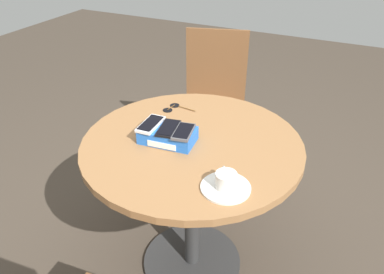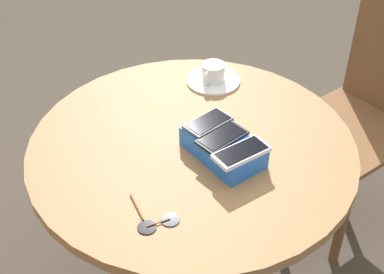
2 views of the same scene
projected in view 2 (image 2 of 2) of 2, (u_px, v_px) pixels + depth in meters
round_table at (192, 183)px, 1.54m from camera, size 0.89×0.89×0.72m
phone_box at (223, 147)px, 1.39m from camera, size 0.23×0.15×0.06m
phone_white at (241, 153)px, 1.32m from camera, size 0.07×0.15×0.01m
phone_black at (222, 137)px, 1.37m from camera, size 0.09×0.14×0.01m
phone_gray at (208, 123)px, 1.41m from camera, size 0.09×0.14×0.01m
saucer at (213, 80)px, 1.69m from camera, size 0.17×0.17×0.01m
coffee_cup at (213, 72)px, 1.66m from camera, size 0.07×0.09×0.05m
sunglasses at (156, 222)px, 1.22m from camera, size 0.14×0.10×0.01m
chair_near_window at (363, 116)px, 1.97m from camera, size 0.43×0.43×0.91m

